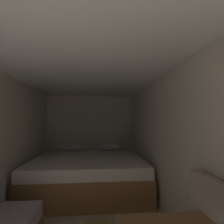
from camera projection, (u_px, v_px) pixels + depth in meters
The scene contains 4 objects.
wall_back at pixel (90, 135), 4.86m from camera, with size 2.38×0.05×2.07m, color beige.
wall_right at pixel (171, 147), 2.46m from camera, with size 0.05×4.98×2.07m, color beige.
ceiling_slab at pixel (85, 68), 2.42m from camera, with size 2.38×4.98×0.05m, color white.
bed at pixel (88, 172), 3.72m from camera, with size 2.16×2.09×0.82m.
Camera 1 is at (0.15, -0.67, 1.36)m, focal length 28.99 mm.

